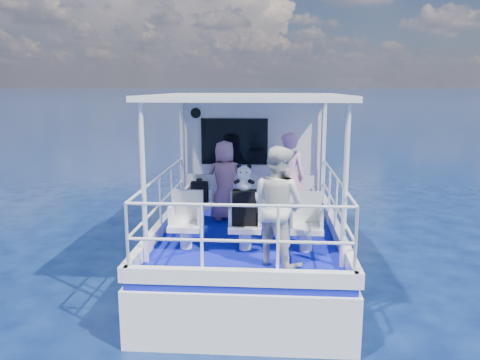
# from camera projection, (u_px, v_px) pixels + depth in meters

# --- Properties ---
(ground) EXTENTS (2000.00, 2000.00, 0.00)m
(ground) POSITION_uv_depth(u_px,v_px,m) (249.00, 276.00, 8.29)
(ground) COLOR #071339
(ground) RESTS_ON ground
(hull) EXTENTS (3.00, 7.00, 1.60)m
(hull) POSITION_uv_depth(u_px,v_px,m) (251.00, 256.00, 9.27)
(hull) COLOR white
(hull) RESTS_ON ground
(deck) EXTENTS (2.90, 6.90, 0.10)m
(deck) POSITION_uv_depth(u_px,v_px,m) (251.00, 215.00, 9.10)
(deck) COLOR #0B0F9E
(deck) RESTS_ON hull
(cabin) EXTENTS (2.85, 2.00, 2.20)m
(cabin) POSITION_uv_depth(u_px,v_px,m) (254.00, 148.00, 10.15)
(cabin) COLOR white
(cabin) RESTS_ON deck
(canopy) EXTENTS (3.00, 3.20, 0.08)m
(canopy) POSITION_uv_depth(u_px,v_px,m) (249.00, 97.00, 7.48)
(canopy) COLOR white
(canopy) RESTS_ON cabin
(canopy_posts) EXTENTS (2.77, 2.97, 2.20)m
(canopy_posts) POSITION_uv_depth(u_px,v_px,m) (248.00, 168.00, 7.65)
(canopy_posts) COLOR white
(canopy_posts) RESTS_ON deck
(railings) EXTENTS (2.84, 3.59, 1.00)m
(railings) POSITION_uv_depth(u_px,v_px,m) (247.00, 208.00, 7.45)
(railings) COLOR white
(railings) RESTS_ON deck
(seat_port_fwd) EXTENTS (0.48, 0.46, 0.38)m
(seat_port_fwd) POSITION_uv_depth(u_px,v_px,m) (199.00, 213.00, 8.33)
(seat_port_fwd) COLOR silver
(seat_port_fwd) RESTS_ON deck
(seat_center_fwd) EXTENTS (0.48, 0.46, 0.38)m
(seat_center_fwd) POSITION_uv_depth(u_px,v_px,m) (249.00, 214.00, 8.27)
(seat_center_fwd) COLOR silver
(seat_center_fwd) RESTS_ON deck
(seat_stbd_fwd) EXTENTS (0.48, 0.46, 0.38)m
(seat_stbd_fwd) POSITION_uv_depth(u_px,v_px,m) (300.00, 215.00, 8.21)
(seat_stbd_fwd) COLOR silver
(seat_stbd_fwd) RESTS_ON deck
(seat_port_aft) EXTENTS (0.48, 0.46, 0.38)m
(seat_port_aft) POSITION_uv_depth(u_px,v_px,m) (186.00, 236.00, 7.06)
(seat_port_aft) COLOR silver
(seat_port_aft) RESTS_ON deck
(seat_center_aft) EXTENTS (0.48, 0.46, 0.38)m
(seat_center_aft) POSITION_uv_depth(u_px,v_px,m) (245.00, 237.00, 7.00)
(seat_center_aft) COLOR silver
(seat_center_aft) RESTS_ON deck
(seat_stbd_aft) EXTENTS (0.48, 0.46, 0.38)m
(seat_stbd_aft) POSITION_uv_depth(u_px,v_px,m) (306.00, 238.00, 6.94)
(seat_stbd_aft) COLOR silver
(seat_stbd_aft) RESTS_ON deck
(passenger_port_fwd) EXTENTS (0.62, 0.50, 1.45)m
(passenger_port_fwd) POSITION_uv_depth(u_px,v_px,m) (225.00, 180.00, 8.51)
(passenger_port_fwd) COLOR #C37E8E
(passenger_port_fwd) RESTS_ON deck
(passenger_stbd_fwd) EXTENTS (0.62, 0.42, 1.64)m
(passenger_stbd_fwd) POSITION_uv_depth(u_px,v_px,m) (288.00, 178.00, 8.23)
(passenger_stbd_fwd) COLOR pink
(passenger_stbd_fwd) RESTS_ON deck
(passenger_stbd_aft) EXTENTS (1.01, 0.97, 1.64)m
(passenger_stbd_aft) POSITION_uv_depth(u_px,v_px,m) (278.00, 206.00, 6.32)
(passenger_stbd_aft) COLOR silver
(passenger_stbd_aft) RESTS_ON deck
(backpack_port) EXTENTS (0.29, 0.16, 0.38)m
(backpack_port) POSITION_uv_depth(u_px,v_px,m) (200.00, 193.00, 8.22)
(backpack_port) COLOR black
(backpack_port) RESTS_ON seat_port_fwd
(backpack_center) EXTENTS (0.35, 0.20, 0.52)m
(backpack_center) POSITION_uv_depth(u_px,v_px,m) (245.00, 208.00, 6.91)
(backpack_center) COLOR black
(backpack_center) RESTS_ON seat_center_aft
(compact_camera) EXTENTS (0.10, 0.06, 0.06)m
(compact_camera) POSITION_uv_depth(u_px,v_px,m) (199.00, 180.00, 8.20)
(compact_camera) COLOR black
(compact_camera) RESTS_ON backpack_port
(panda) EXTENTS (0.25, 0.21, 0.39)m
(panda) POSITION_uv_depth(u_px,v_px,m) (244.00, 177.00, 6.82)
(panda) COLOR white
(panda) RESTS_ON backpack_center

